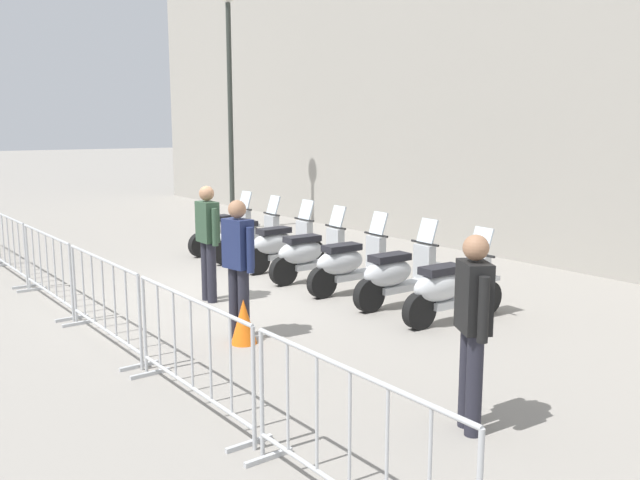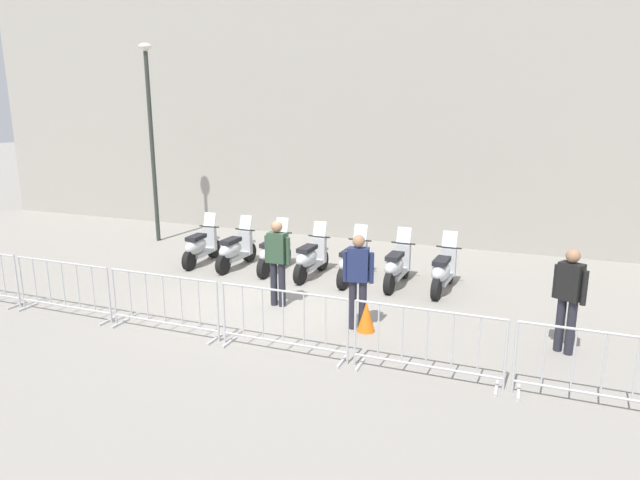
# 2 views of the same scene
# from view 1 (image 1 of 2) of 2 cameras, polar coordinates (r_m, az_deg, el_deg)

# --- Properties ---
(ground_plane) EXTENTS (120.00, 120.00, 0.00)m
(ground_plane) POSITION_cam_1_polar(r_m,az_deg,el_deg) (10.57, -8.48, -4.76)
(ground_plane) COLOR gray
(motorcycle_0) EXTENTS (0.65, 1.72, 1.24)m
(motorcycle_0) POSITION_cam_1_polar(r_m,az_deg,el_deg) (13.94, -8.14, 0.71)
(motorcycle_0) COLOR black
(motorcycle_0) RESTS_ON ground
(motorcycle_1) EXTENTS (0.56, 1.73, 1.24)m
(motorcycle_1) POSITION_cam_1_polar(r_m,az_deg,el_deg) (13.07, -5.98, 0.15)
(motorcycle_1) COLOR black
(motorcycle_1) RESTS_ON ground
(motorcycle_2) EXTENTS (0.61, 1.72, 1.24)m
(motorcycle_2) POSITION_cam_1_polar(r_m,az_deg,el_deg) (12.26, -3.23, -0.46)
(motorcycle_2) COLOR black
(motorcycle_2) RESTS_ON ground
(motorcycle_3) EXTENTS (0.56, 1.73, 1.24)m
(motorcycle_3) POSITION_cam_1_polar(r_m,az_deg,el_deg) (11.39, -0.79, -1.23)
(motorcycle_3) COLOR black
(motorcycle_3) RESTS_ON ground
(motorcycle_4) EXTENTS (0.56, 1.73, 1.24)m
(motorcycle_4) POSITION_cam_1_polar(r_m,az_deg,el_deg) (10.62, 2.55, -2.06)
(motorcycle_4) COLOR black
(motorcycle_4) RESTS_ON ground
(motorcycle_5) EXTENTS (0.56, 1.73, 1.24)m
(motorcycle_5) POSITION_cam_1_polar(r_m,az_deg,el_deg) (9.92, 6.57, -2.98)
(motorcycle_5) COLOR black
(motorcycle_5) RESTS_ON ground
(motorcycle_6) EXTENTS (0.56, 1.72, 1.24)m
(motorcycle_6) POSITION_cam_1_polar(r_m,az_deg,el_deg) (9.23, 10.86, -4.07)
(motorcycle_6) COLOR black
(motorcycle_6) RESTS_ON ground
(barrier_segment_1) EXTENTS (2.20, 0.66, 1.07)m
(barrier_segment_1) POSITION_cam_1_polar(r_m,az_deg,el_deg) (12.89, -24.64, -0.52)
(barrier_segment_1) COLOR #B2B5B7
(barrier_segment_1) RESTS_ON ground
(barrier_segment_2) EXTENTS (2.20, 0.66, 1.07)m
(barrier_segment_2) POSITION_cam_1_polar(r_m,az_deg,el_deg) (10.70, -21.86, -2.29)
(barrier_segment_2) COLOR #B2B5B7
(barrier_segment_2) RESTS_ON ground
(barrier_segment_3) EXTENTS (2.20, 0.66, 1.07)m
(barrier_segment_3) POSITION_cam_1_polar(r_m,az_deg,el_deg) (8.56, -17.67, -4.97)
(barrier_segment_3) COLOR #B2B5B7
(barrier_segment_3) RESTS_ON ground
(barrier_segment_4) EXTENTS (2.20, 0.66, 1.07)m
(barrier_segment_4) POSITION_cam_1_polar(r_m,az_deg,el_deg) (6.53, -10.69, -9.29)
(barrier_segment_4) COLOR #B2B5B7
(barrier_segment_4) RESTS_ON ground
(barrier_segment_5) EXTENTS (2.20, 0.66, 1.07)m
(barrier_segment_5) POSITION_cam_1_polar(r_m,az_deg,el_deg) (4.74, 2.50, -16.75)
(barrier_segment_5) COLOR #B2B5B7
(barrier_segment_5) RESTS_ON ground
(street_lamp) EXTENTS (0.36, 0.36, 5.65)m
(street_lamp) POSITION_cam_1_polar(r_m,az_deg,el_deg) (16.96, -7.57, 12.40)
(street_lamp) COLOR #2D332D
(street_lamp) RESTS_ON ground
(officer_near_row_end) EXTENTS (0.51, 0.35, 1.73)m
(officer_near_row_end) POSITION_cam_1_polar(r_m,az_deg,el_deg) (5.93, 12.70, -6.71)
(officer_near_row_end) COLOR #23232D
(officer_near_row_end) RESTS_ON ground
(officer_mid_plaza) EXTENTS (0.53, 0.30, 1.73)m
(officer_mid_plaza) POSITION_cam_1_polar(r_m,az_deg,el_deg) (8.30, -6.87, -1.79)
(officer_mid_plaza) COLOR #23232D
(officer_mid_plaza) RESTS_ON ground
(officer_by_barriers) EXTENTS (0.55, 0.25, 1.73)m
(officer_by_barriers) POSITION_cam_1_polar(r_m,az_deg,el_deg) (10.16, -9.39, 0.29)
(officer_by_barriers) COLOR #23232D
(officer_by_barriers) RESTS_ON ground
(traffic_cone) EXTENTS (0.32, 0.32, 0.55)m
(traffic_cone) POSITION_cam_1_polar(r_m,az_deg,el_deg) (8.31, -6.42, -6.80)
(traffic_cone) COLOR orange
(traffic_cone) RESTS_ON ground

